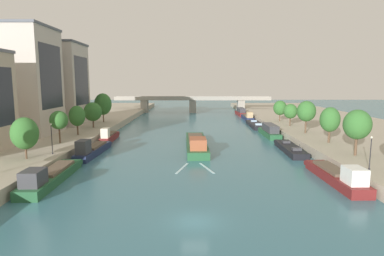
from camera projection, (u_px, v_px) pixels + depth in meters
ground_plane at (194, 222)px, 29.39m from camera, size 400.00×400.00×0.00m
quay_left at (46, 128)px, 83.57m from camera, size 36.00×170.00×1.68m
quay_right at (338, 128)px, 83.85m from camera, size 36.00×170.00×1.68m
barge_midriver at (195, 143)px, 61.55m from camera, size 4.30×22.35×3.12m
wake_behind_barge at (193, 168)px, 47.61m from camera, size 5.60×5.96×0.03m
moored_boat_left_lone at (49, 176)px, 40.55m from camera, size 3.19×15.63×2.90m
moored_boat_left_midway at (91, 150)px, 55.82m from camera, size 2.88×14.37×3.35m
moored_boat_left_gap_after at (108, 136)px, 69.41m from camera, size 2.12×11.11×3.21m
moored_boat_right_end at (336, 175)px, 40.76m from camera, size 2.99×14.46×3.07m
moored_boat_right_second at (289, 148)px, 58.94m from camera, size 3.19×14.38×2.17m
moored_boat_right_near at (268, 131)px, 75.58m from camera, size 2.71×13.40×2.83m
moored_boat_right_downstream at (254, 125)px, 91.70m from camera, size 3.58×16.27×2.13m
moored_boat_right_gap_after at (246, 117)px, 107.01m from camera, size 2.72×13.71×3.07m
moored_boat_right_upstream at (240, 112)px, 122.48m from camera, size 2.87×12.98×2.87m
tree_left_midway at (23, 133)px, 45.78m from camera, size 3.77×3.77×5.97m
tree_left_nearest at (57, 120)px, 57.65m from camera, size 3.20×3.20×5.80m
tree_left_end_of_row at (76, 116)px, 66.61m from camera, size 3.30×3.30×6.05m
tree_left_distant at (91, 112)px, 77.18m from camera, size 4.22×4.22×6.08m
tree_left_third at (102, 104)px, 87.65m from camera, size 4.60×4.60×7.82m
tree_right_third at (356, 125)px, 47.89m from camera, size 3.98×3.98×6.88m
tree_right_second at (329, 120)px, 58.11m from camera, size 3.51×3.51×6.44m
tree_right_far at (305, 111)px, 68.81m from camera, size 3.92×3.92×6.91m
tree_right_end_of_row at (289, 111)px, 80.53m from camera, size 3.39×3.39×5.48m
tree_right_by_lamp at (279, 108)px, 89.61m from camera, size 3.66×3.66×5.76m
lamppost_left_bank at (50, 137)px, 49.00m from camera, size 0.28×0.28×4.68m
lamppost_right_bank at (369, 151)px, 40.30m from camera, size 0.28×0.28×4.25m
building_left_corner at (19, 81)px, 66.80m from camera, size 13.32×13.05×22.24m
building_left_middle at (52, 84)px, 82.75m from camera, size 15.05×12.58×20.75m
bridge_far at (191, 102)px, 133.08m from camera, size 63.65×4.40×6.62m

